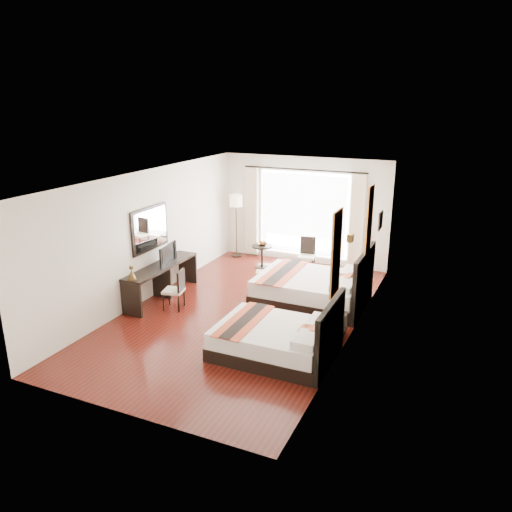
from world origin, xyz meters
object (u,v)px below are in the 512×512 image
at_px(console_desk, 162,281).
at_px(fruit_bowl, 262,244).
at_px(desk_chair, 175,297).
at_px(window_chair, 307,262).
at_px(television, 165,254).
at_px(bed_far, 314,288).
at_px(bed_near, 278,339).
at_px(floor_lamp, 236,205).
at_px(side_table, 262,257).
at_px(vase, 333,312).
at_px(table_lamp, 339,296).
at_px(nightstand, 334,325).

bearing_deg(console_desk, fruit_bowl, 66.38).
xyz_separation_m(desk_chair, window_chair, (1.78, 3.32, 0.01)).
distance_m(television, fruit_bowl, 2.89).
relative_size(bed_far, fruit_bowl, 10.03).
distance_m(console_desk, fruit_bowl, 3.03).
height_order(bed_near, window_chair, bed_near).
distance_m(console_desk, window_chair, 3.76).
relative_size(console_desk, floor_lamp, 1.27).
bearing_deg(console_desk, bed_near, -22.36).
bearing_deg(floor_lamp, bed_near, -56.52).
xyz_separation_m(console_desk, fruit_bowl, (1.21, 2.76, 0.25)).
relative_size(television, window_chair, 0.86).
height_order(television, window_chair, television).
height_order(console_desk, side_table, console_desk).
bearing_deg(desk_chair, console_desk, -47.09).
bearing_deg(fruit_bowl, television, -114.42).
height_order(console_desk, fruit_bowl, console_desk).
bearing_deg(side_table, vase, -49.16).
distance_m(bed_far, vase, 1.78).
distance_m(table_lamp, television, 3.99).
relative_size(bed_far, console_desk, 1.04).
distance_m(nightstand, vase, 0.39).
bearing_deg(vase, bed_near, -128.51).
bearing_deg(bed_near, bed_far, 93.27).
distance_m(desk_chair, floor_lamp, 3.97).
bearing_deg(television, bed_far, -80.84).
distance_m(bed_near, nightstand, 1.27).
xyz_separation_m(nightstand, vase, (0.02, -0.18, 0.35)).
bearing_deg(window_chair, console_desk, -48.40).
relative_size(nightstand, window_chair, 0.52).
distance_m(television, window_chair, 3.70).
relative_size(bed_near, bed_far, 0.88).
distance_m(table_lamp, fruit_bowl, 4.02).
height_order(desk_chair, window_chair, window_chair).
height_order(television, side_table, television).
xyz_separation_m(bed_far, vase, (0.84, -1.55, 0.23)).
height_order(bed_far, television, bed_far).
bearing_deg(window_chair, television, -49.61).
relative_size(bed_far, television, 3.01).
distance_m(console_desk, floor_lamp, 3.54).
relative_size(nightstand, side_table, 0.76).
bearing_deg(desk_chair, side_table, -113.83).
xyz_separation_m(bed_near, nightstand, (0.69, 1.06, -0.07)).
bearing_deg(vase, window_chair, 115.70).
height_order(table_lamp, side_table, table_lamp).
bearing_deg(fruit_bowl, bed_far, -40.94).
bearing_deg(nightstand, desk_chair, -178.14).
xyz_separation_m(console_desk, window_chair, (2.36, 2.92, -0.11)).
distance_m(fruit_bowl, window_chair, 1.22).
xyz_separation_m(nightstand, console_desk, (-3.98, 0.29, 0.16)).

